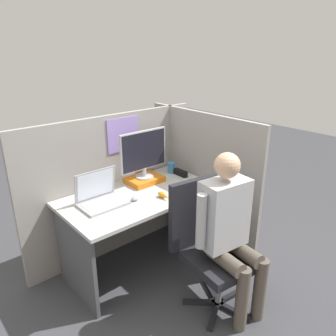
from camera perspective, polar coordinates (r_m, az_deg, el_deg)
The scene contains 13 objects.
ground_plane at distance 3.00m, azimuth -0.11°, elevation -19.54°, with size 12.00×12.00×0.00m, color #3D3D42.
cubicle_panel_back at distance 3.16m, azimuth -9.16°, elevation -2.94°, with size 1.84×0.05×1.36m.
cubicle_panel_right at distance 3.23m, azimuth 5.77°, elevation -2.25°, with size 0.04×1.38×1.36m.
desk at distance 2.93m, azimuth -4.87°, elevation -7.82°, with size 1.34×0.73×0.73m.
paper_box at distance 3.06m, azimuth -4.10°, elevation -2.02°, with size 0.32×0.24×0.05m.
monitor at distance 2.97m, azimuth -4.27°, elevation 2.73°, with size 0.49×0.17×0.44m.
laptop at distance 2.70m, azimuth -11.62°, elevation -5.12°, with size 0.36×0.26×0.28m.
mouse at distance 2.72m, azimuth -5.83°, elevation -5.37°, with size 0.07×0.05×0.03m.
stapler at distance 3.21m, azimuth 2.18°, elevation -0.82°, with size 0.05×0.16×0.06m.
carrot_toy at distance 2.73m, azimuth -0.59°, elevation -4.90°, with size 0.05×0.13×0.05m.
office_chair at distance 2.57m, azimuth 7.27°, elevation -13.13°, with size 0.54×0.59×1.01m.
person at distance 2.38m, azimuth 10.69°, elevation -10.02°, with size 0.48×0.44×1.27m.
coffee_mug at distance 3.27m, azimuth 0.58°, elevation 0.06°, with size 0.07×0.07×0.11m.
Camera 1 is at (-1.50, -1.72, 1.94)m, focal length 35.00 mm.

